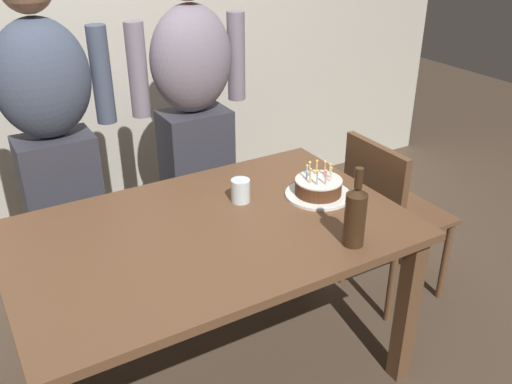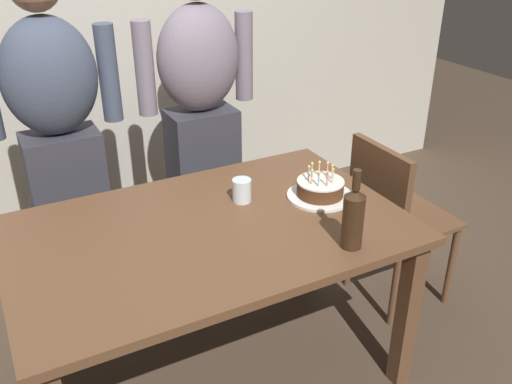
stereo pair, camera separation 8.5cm
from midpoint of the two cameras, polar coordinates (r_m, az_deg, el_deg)
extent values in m
plane|color=#47382B|center=(2.59, -5.05, -17.90)|extent=(10.00, 10.00, 0.00)
cube|color=beige|center=(3.35, -18.19, 16.83)|extent=(5.20, 0.10, 2.60)
cube|color=brown|center=(2.14, -5.83, -4.11)|extent=(1.50, 0.96, 0.03)
cube|color=brown|center=(2.41, 14.17, -11.66)|extent=(0.07, 0.07, 0.70)
cube|color=brown|center=(2.56, -23.71, -10.77)|extent=(0.07, 0.07, 0.70)
cube|color=brown|center=(2.92, 3.17, -3.21)|extent=(0.07, 0.07, 0.70)
cylinder|color=white|center=(2.36, 5.32, -0.27)|extent=(0.28, 0.28, 0.01)
cylinder|color=#512D19|center=(2.34, 5.36, 0.49)|extent=(0.20, 0.20, 0.06)
cylinder|color=silver|center=(2.33, 5.39, 1.21)|extent=(0.20, 0.20, 0.01)
cylinder|color=#93B7DB|center=(2.32, 4.17, 1.93)|extent=(0.01, 0.01, 0.06)
sphere|color=#F9C64C|center=(2.30, 4.19, 2.70)|extent=(0.01, 0.01, 0.01)
cylinder|color=#EAB266|center=(2.29, 4.46, 1.57)|extent=(0.01, 0.01, 0.06)
sphere|color=#F9C64C|center=(2.27, 4.49, 2.35)|extent=(0.01, 0.01, 0.01)
cylinder|color=#93B7DB|center=(2.27, 5.22, 1.35)|extent=(0.01, 0.01, 0.06)
sphere|color=#F9C64C|center=(2.26, 5.25, 2.14)|extent=(0.01, 0.01, 0.01)
cylinder|color=pink|center=(2.28, 6.08, 1.39)|extent=(0.01, 0.01, 0.06)
sphere|color=#F9C64C|center=(2.26, 6.12, 2.18)|extent=(0.01, 0.01, 0.01)
cylinder|color=beige|center=(2.30, 6.62, 1.66)|extent=(0.01, 0.01, 0.06)
sphere|color=#F9C64C|center=(2.29, 6.67, 2.44)|extent=(0.01, 0.01, 0.01)
cylinder|color=beige|center=(2.34, 6.59, 2.03)|extent=(0.01, 0.01, 0.06)
sphere|color=#F9C64C|center=(2.32, 6.64, 2.80)|extent=(0.01, 0.01, 0.01)
cylinder|color=pink|center=(2.36, 6.03, 2.32)|extent=(0.01, 0.01, 0.06)
sphere|color=#F9C64C|center=(2.34, 6.07, 3.09)|extent=(0.01, 0.01, 0.01)
cylinder|color=#EAB266|center=(2.36, 5.19, 2.41)|extent=(0.01, 0.01, 0.06)
sphere|color=#F9C64C|center=(2.35, 5.23, 3.17)|extent=(0.01, 0.01, 0.01)
cylinder|color=#93B7DB|center=(2.35, 4.46, 2.26)|extent=(0.01, 0.01, 0.06)
sphere|color=#F9C64C|center=(2.33, 4.49, 3.03)|extent=(0.01, 0.01, 0.01)
cylinder|color=silver|center=(2.29, -2.65, 0.13)|extent=(0.08, 0.08, 0.10)
cylinder|color=#382314|center=(2.00, 8.88, -2.83)|extent=(0.08, 0.08, 0.20)
cone|color=#382314|center=(1.95, 9.11, 0.07)|extent=(0.08, 0.08, 0.03)
cylinder|color=#382314|center=(1.92, 9.22, 1.42)|extent=(0.03, 0.03, 0.07)
cube|color=#33333D|center=(2.84, -19.46, -3.32)|extent=(0.34, 0.23, 0.92)
ellipsoid|color=#424C60|center=(2.58, -21.95, 10.64)|extent=(0.41, 0.27, 0.52)
cylinder|color=#424C60|center=(2.66, -16.43, 11.38)|extent=(0.09, 0.09, 0.44)
cube|color=#33333D|center=(3.01, -6.72, -0.10)|extent=(0.34, 0.23, 0.92)
ellipsoid|color=slate|center=(2.76, -7.54, 13.32)|extent=(0.41, 0.27, 0.52)
cylinder|color=slate|center=(2.90, -2.91, 13.66)|extent=(0.09, 0.09, 0.44)
cylinder|color=slate|center=(2.70, -12.92, 12.04)|extent=(0.09, 0.09, 0.44)
cube|color=brown|center=(2.86, 13.59, -2.23)|extent=(0.42, 0.42, 0.02)
cube|color=brown|center=(2.65, 11.07, 0.70)|extent=(0.04, 0.40, 0.40)
cylinder|color=brown|center=(3.00, 17.98, -6.71)|extent=(0.04, 0.04, 0.45)
cylinder|color=brown|center=(3.20, 13.33, -3.74)|extent=(0.04, 0.04, 0.45)
cylinder|color=brown|center=(2.77, 12.84, -9.00)|extent=(0.04, 0.04, 0.45)
cylinder|color=brown|center=(2.99, 8.23, -5.60)|extent=(0.04, 0.04, 0.45)
camera|label=1|loc=(0.04, -91.13, -0.58)|focal=39.13mm
camera|label=2|loc=(0.04, 88.87, 0.58)|focal=39.13mm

